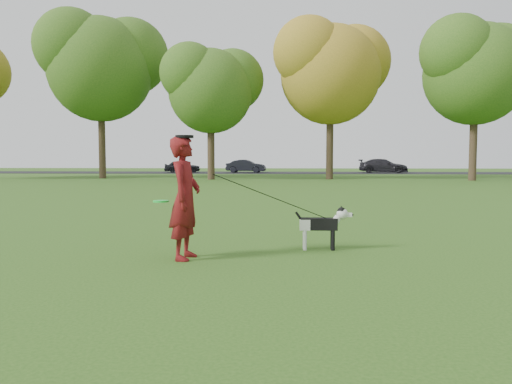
# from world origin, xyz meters

# --- Properties ---
(ground) EXTENTS (120.00, 120.00, 0.00)m
(ground) POSITION_xyz_m (0.00, 0.00, 0.00)
(ground) COLOR #285116
(ground) RESTS_ON ground
(road) EXTENTS (120.00, 7.00, 0.02)m
(road) POSITION_xyz_m (0.00, 40.00, 0.01)
(road) COLOR black
(road) RESTS_ON ground
(man) EXTENTS (0.51, 0.71, 1.81)m
(man) POSITION_xyz_m (-0.55, -0.60, 0.90)
(man) COLOR #5A0C13
(man) RESTS_ON ground
(dog) EXTENTS (0.94, 0.19, 0.72)m
(dog) POSITION_xyz_m (1.54, 0.26, 0.44)
(dog) COLOR black
(dog) RESTS_ON ground
(car_left) EXTENTS (3.69, 2.10, 1.18)m
(car_left) POSITION_xyz_m (-8.95, 40.00, 0.61)
(car_left) COLOR black
(car_left) RESTS_ON road
(car_mid) EXTENTS (3.89, 1.75, 1.24)m
(car_mid) POSITION_xyz_m (-2.76, 40.00, 0.64)
(car_mid) COLOR black
(car_mid) RESTS_ON road
(car_right) EXTENTS (4.85, 2.79, 1.32)m
(car_right) POSITION_xyz_m (10.28, 40.00, 0.68)
(car_right) COLOR black
(car_right) RESTS_ON road
(man_held_items) EXTENTS (2.68, 1.02, 1.34)m
(man_held_items) POSITION_xyz_m (0.77, -0.20, 0.87)
(man_held_items) COLOR #1BDC3B
(man_held_items) RESTS_ON ground
(tree_row) EXTENTS (51.74, 8.86, 12.01)m
(tree_row) POSITION_xyz_m (-1.43, 26.07, 7.41)
(tree_row) COLOR #38281C
(tree_row) RESTS_ON ground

